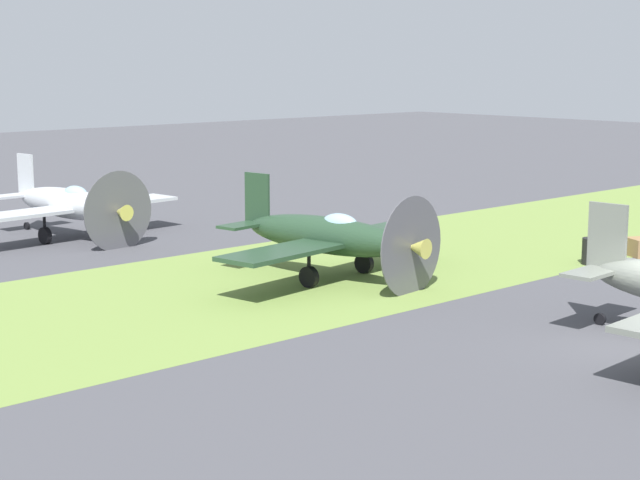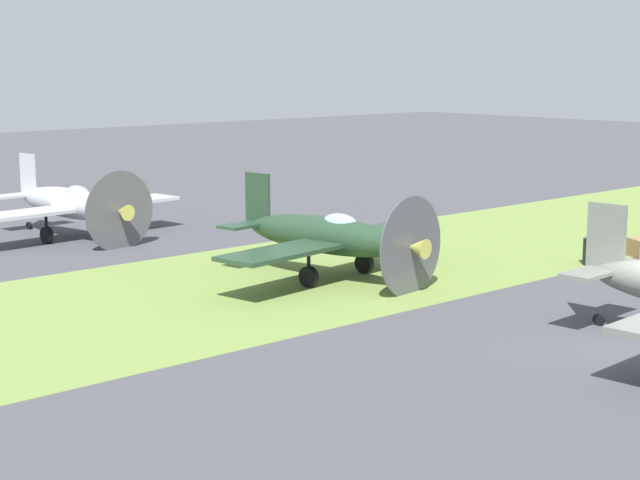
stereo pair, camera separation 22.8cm
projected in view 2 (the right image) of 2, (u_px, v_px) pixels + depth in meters
grass_verge at (323, 272)px, 33.74m from camera, size 120.00×11.00×0.01m
airplane_wingman at (329, 236)px, 32.47m from camera, size 9.24×7.34×3.27m
airplane_trail at (72, 204)px, 39.84m from camera, size 9.07×7.18×3.22m
fuel_drum at (592, 252)px, 34.82m from camera, size 0.60×0.60×0.90m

